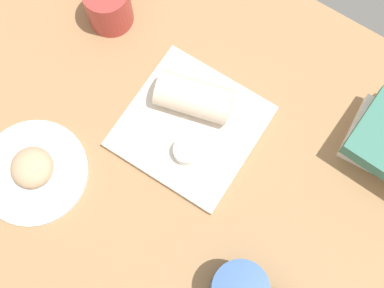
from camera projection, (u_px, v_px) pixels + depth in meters
The scene contains 7 objects.
dining_table at pixel (187, 169), 103.58cm from camera, with size 110.00×90.00×4.00cm, color #9E754C.
round_plate at pixel (34, 172), 100.58cm from camera, with size 20.57×20.57×1.40cm, color white.
scone_pastry at pixel (32, 167), 97.68cm from camera, with size 7.86×7.85×4.78cm, color tan.
square_plate at pixel (191, 127), 103.12cm from camera, with size 24.73×24.73×1.60cm, color silver.
sauce_cup at pixel (187, 151), 99.43cm from camera, with size 5.16×5.16×2.58cm.
breakfast_wrap at pixel (194, 97), 100.35cm from camera, with size 6.87×6.87×14.21cm, color beige.
coffee_mug at pixel (108, 4), 106.27cm from camera, with size 12.35×11.31×9.68cm.
Camera 1 is at (-14.77, 20.83, 102.50)cm, focal length 49.94 mm.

